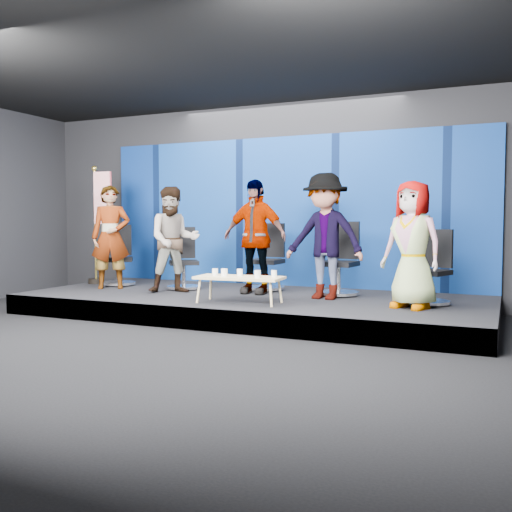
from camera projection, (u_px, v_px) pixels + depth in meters
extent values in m
plane|color=black|center=(162.00, 347.00, 6.48)|extent=(10.00, 10.00, 0.00)
cube|color=black|center=(287.00, 203.00, 10.02)|extent=(10.00, 0.02, 3.50)
cube|color=black|center=(159.00, 33.00, 6.27)|extent=(10.00, 8.00, 0.02)
cube|color=black|center=(252.00, 305.00, 8.75)|extent=(7.00, 3.00, 0.30)
cube|color=navy|center=(286.00, 211.00, 9.99)|extent=(7.00, 0.08, 2.60)
cylinder|color=silver|center=(119.00, 284.00, 10.04)|extent=(0.84, 0.84, 0.06)
cylinder|color=silver|center=(119.00, 271.00, 10.02)|extent=(0.07, 0.07, 0.40)
cube|color=black|center=(119.00, 259.00, 10.01)|extent=(0.67, 0.67, 0.07)
cube|color=black|center=(119.00, 240.00, 10.22)|extent=(0.39, 0.29, 0.55)
imported|color=black|center=(111.00, 237.00, 9.54)|extent=(0.75, 0.70, 1.73)
cylinder|color=silver|center=(184.00, 288.00, 9.46)|extent=(0.81, 0.81, 0.06)
cylinder|color=silver|center=(184.00, 274.00, 9.44)|extent=(0.07, 0.07, 0.39)
cube|color=black|center=(184.00, 263.00, 9.43)|extent=(0.65, 0.65, 0.07)
cube|color=black|center=(183.00, 243.00, 9.64)|extent=(0.37, 0.29, 0.53)
imported|color=black|center=(174.00, 240.00, 8.97)|extent=(1.03, 0.99, 1.67)
cylinder|color=silver|center=(266.00, 288.00, 9.33)|extent=(0.63, 0.63, 0.06)
cylinder|color=silver|center=(266.00, 274.00, 9.32)|extent=(0.07, 0.07, 0.41)
cube|color=black|center=(266.00, 261.00, 9.31)|extent=(0.50, 0.50, 0.07)
cube|color=black|center=(272.00, 240.00, 9.51)|extent=(0.45, 0.06, 0.57)
imported|color=black|center=(255.00, 237.00, 8.87)|extent=(1.05, 0.45, 1.78)
cylinder|color=silver|center=(338.00, 293.00, 8.67)|extent=(0.69, 0.69, 0.06)
cylinder|color=silver|center=(339.00, 278.00, 8.65)|extent=(0.07, 0.07, 0.42)
cube|color=black|center=(339.00, 264.00, 8.64)|extent=(0.56, 0.56, 0.07)
cube|color=black|center=(345.00, 240.00, 8.84)|extent=(0.47, 0.10, 0.58)
imported|color=black|center=(325.00, 236.00, 8.25)|extent=(1.24, 0.79, 1.82)
cylinder|color=silver|center=(429.00, 302.00, 7.73)|extent=(0.74, 0.74, 0.06)
cylinder|color=silver|center=(429.00, 286.00, 7.72)|extent=(0.07, 0.07, 0.38)
cube|color=black|center=(429.00, 272.00, 7.71)|extent=(0.59, 0.59, 0.07)
cube|color=black|center=(438.00, 248.00, 7.85)|extent=(0.41, 0.19, 0.53)
imported|color=black|center=(412.00, 245.00, 7.37)|extent=(0.94, 0.77, 1.65)
cube|color=tan|center=(239.00, 278.00, 7.86)|extent=(1.23, 0.59, 0.04)
cylinder|color=tan|center=(199.00, 291.00, 7.87)|extent=(0.03, 0.03, 0.33)
cylinder|color=tan|center=(211.00, 288.00, 8.24)|extent=(0.03, 0.03, 0.33)
cylinder|color=tan|center=(271.00, 294.00, 7.50)|extent=(0.03, 0.03, 0.33)
cylinder|color=tan|center=(280.00, 291.00, 7.88)|extent=(0.03, 0.03, 0.33)
cylinder|color=silver|center=(215.00, 272.00, 7.99)|extent=(0.08, 0.08, 0.10)
cylinder|color=silver|center=(224.00, 272.00, 7.87)|extent=(0.09, 0.09, 0.11)
cylinder|color=silver|center=(240.00, 272.00, 7.94)|extent=(0.08, 0.08, 0.10)
cylinder|color=silver|center=(258.00, 274.00, 7.66)|extent=(0.09, 0.09, 0.10)
cylinder|color=silver|center=(274.00, 274.00, 7.76)|extent=(0.08, 0.08, 0.09)
cylinder|color=black|center=(96.00, 281.00, 10.34)|extent=(0.28, 0.28, 0.09)
cylinder|color=gold|center=(95.00, 225.00, 10.28)|extent=(0.04, 0.04, 1.94)
sphere|color=gold|center=(94.00, 168.00, 10.21)|extent=(0.10, 0.10, 0.10)
cube|color=#A5121E|center=(103.00, 198.00, 10.17)|extent=(0.34, 0.08, 0.93)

